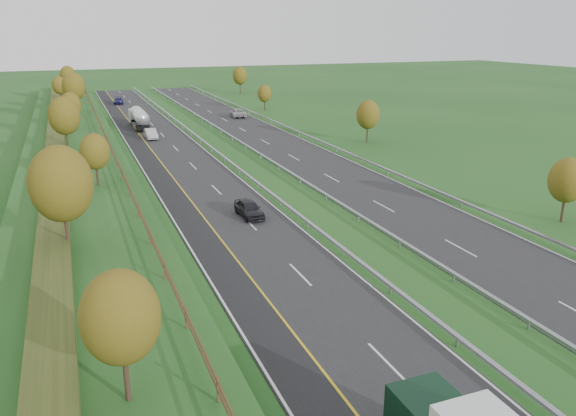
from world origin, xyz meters
name	(u,v)px	position (x,y,z in m)	size (l,w,h in m)	color
ground	(252,169)	(8.00, 55.00, 0.00)	(400.00, 400.00, 0.00)	#1D4A1A
near_carriageway	(182,165)	(0.00, 60.00, 0.02)	(10.50, 200.00, 0.04)	black
far_carriageway	(299,155)	(16.50, 60.00, 0.02)	(10.50, 200.00, 0.04)	black
hard_shoulder	(153,168)	(-3.75, 60.00, 0.02)	(3.00, 200.00, 0.04)	black
lane_markings	(230,161)	(6.40, 59.88, 0.05)	(26.75, 200.00, 0.01)	silver
embankment_left	(75,166)	(-13.00, 60.00, 1.00)	(12.00, 200.00, 2.00)	#1D4A1A
hedge_left	(55,155)	(-15.00, 60.00, 2.55)	(2.20, 180.00, 1.10)	#2C3C18
fence_left	(112,150)	(-8.50, 59.59, 2.73)	(0.12, 189.06, 1.20)	#422B19
median_barrier_near	(224,157)	(5.70, 60.00, 0.61)	(0.32, 200.00, 0.71)	gray
median_barrier_far	(261,154)	(10.80, 60.00, 0.61)	(0.32, 200.00, 0.71)	gray
outer_barrier_far	(337,148)	(22.30, 60.00, 0.62)	(0.32, 200.00, 0.71)	gray
trees_left	(73,126)	(-12.64, 56.63, 6.37)	(6.64, 164.30, 7.66)	#2D2116
trees_far	(305,98)	(29.80, 89.21, 4.25)	(8.45, 118.60, 7.12)	#2D2116
road_tanker	(139,117)	(-1.29, 91.95, 1.86)	(2.40, 11.22, 3.46)	silver
car_dark_near	(249,209)	(1.81, 36.85, 0.82)	(1.85, 4.60, 1.57)	black
car_silver_mid	(151,134)	(-1.00, 80.16, 0.84)	(1.70, 4.88, 1.61)	#ABABB0
car_small_far	(118,101)	(-1.60, 127.38, 0.78)	(2.07, 5.08, 1.47)	#171748
car_oncoming	(238,113)	(18.79, 97.63, 0.85)	(2.70, 5.85, 1.62)	#B1B0B5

